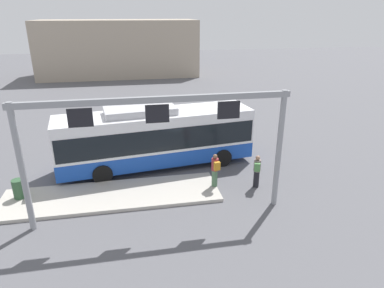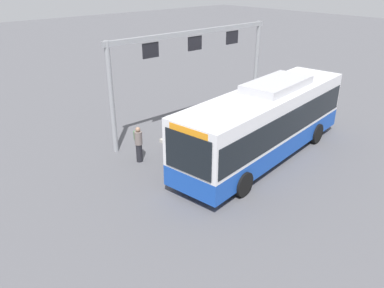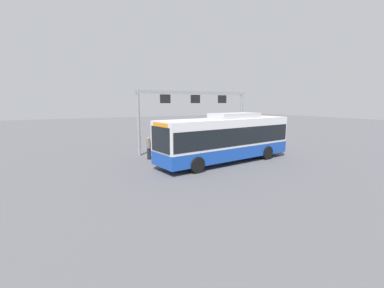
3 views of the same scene
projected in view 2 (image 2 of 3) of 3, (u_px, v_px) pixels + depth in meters
ground_plane at (262, 156)px, 17.99m from camera, size 120.00×120.00×0.00m
platform_curb at (246, 124)px, 21.53m from camera, size 10.00×2.80×0.16m
bus_main at (265, 120)px, 17.25m from camera, size 10.80×3.86×3.46m
person_boarding at (139, 143)px, 17.18m from camera, size 0.48×0.60×1.67m
person_waiting_near at (177, 129)px, 18.24m from camera, size 0.38×0.56×1.67m
platform_sign_gantry at (195, 57)px, 20.03m from camera, size 10.63×0.24×5.20m
trash_bin at (296, 101)px, 23.50m from camera, size 0.52×0.52×0.90m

